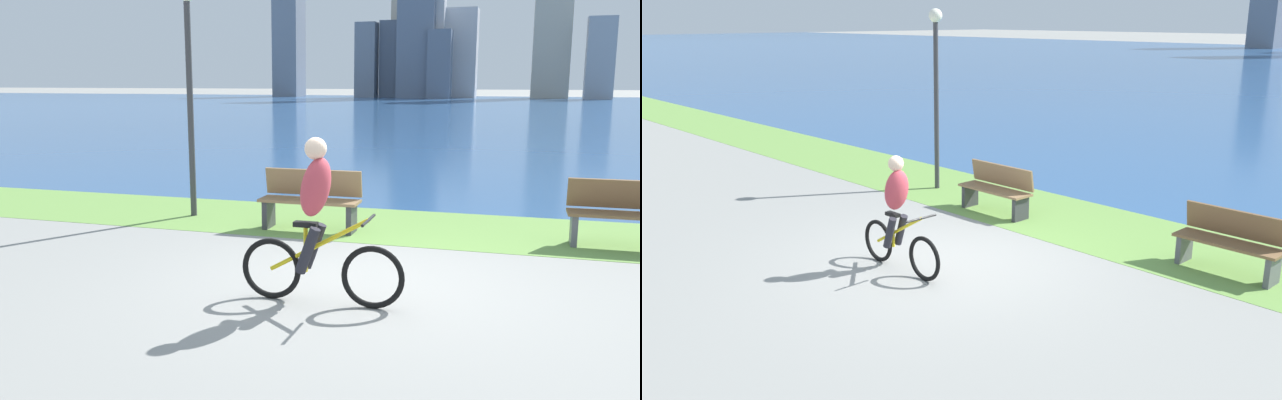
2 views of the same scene
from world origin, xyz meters
TOP-DOWN VIEW (x-y plane):
  - ground_plane at (0.00, 0.00)m, footprint 300.00×300.00m
  - grass_strip_bayside at (0.00, 3.02)m, footprint 120.00×2.50m
  - cyclist_lead at (-0.27, -0.74)m, footprint 1.70×0.52m
  - bench_near_path at (3.02, 2.62)m, footprint 1.50×0.47m
  - bench_far_along_path at (-1.34, 2.40)m, footprint 1.50×0.47m
  - lamppost_tall at (-3.51, 2.82)m, footprint 0.28×0.28m

SIDE VIEW (x-z plane):
  - ground_plane at x=0.00m, z-range 0.00..0.00m
  - grass_strip_bayside at x=0.00m, z-range 0.00..0.01m
  - bench_near_path at x=3.02m, z-range 0.00..0.90m
  - bench_far_along_path at x=-1.34m, z-range 0.00..0.90m
  - cyclist_lead at x=-0.27m, z-range 0.00..1.67m
  - lamppost_tall at x=-3.51m, z-range 0.59..4.30m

